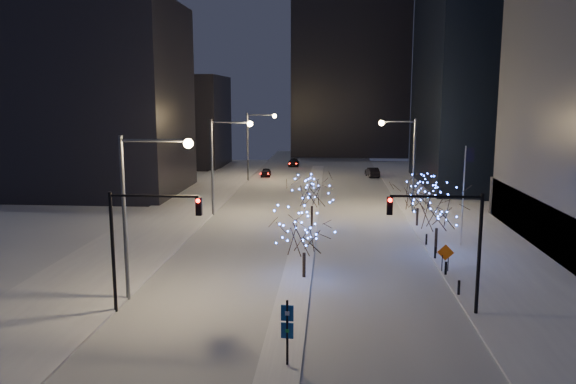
# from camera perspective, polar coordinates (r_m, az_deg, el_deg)

# --- Properties ---
(ground) EXTENTS (160.00, 160.00, 0.00)m
(ground) POSITION_cam_1_polar(r_m,az_deg,el_deg) (32.28, 0.13, -12.57)
(ground) COLOR silver
(ground) RESTS_ON ground
(road) EXTENTS (20.00, 130.00, 0.02)m
(road) POSITION_cam_1_polar(r_m,az_deg,el_deg) (65.99, 2.37, -1.07)
(road) COLOR #B5BBC5
(road) RESTS_ON ground
(median) EXTENTS (2.00, 80.00, 0.15)m
(median) POSITION_cam_1_polar(r_m,az_deg,el_deg) (61.07, 2.21, -1.87)
(median) COLOR silver
(median) RESTS_ON ground
(east_sidewalk) EXTENTS (10.00, 90.00, 0.15)m
(east_sidewalk) POSITION_cam_1_polar(r_m,az_deg,el_deg) (52.84, 18.30, -4.16)
(east_sidewalk) COLOR silver
(east_sidewalk) RESTS_ON ground
(west_sidewalk) EXTENTS (8.00, 90.00, 0.15)m
(west_sidewalk) POSITION_cam_1_polar(r_m,az_deg,el_deg) (53.76, -13.33, -3.70)
(west_sidewalk) COLOR silver
(west_sidewalk) RESTS_ON ground
(filler_west_near) EXTENTS (22.00, 18.00, 24.00)m
(filler_west_near) POSITION_cam_1_polar(r_m,az_deg,el_deg) (76.08, -19.27, 8.90)
(filler_west_near) COLOR black
(filler_west_near) RESTS_ON ground
(filler_west_far) EXTENTS (18.00, 16.00, 16.00)m
(filler_west_far) POSITION_cam_1_polar(r_m,az_deg,el_deg) (103.81, -11.50, 7.05)
(filler_west_far) COLOR black
(filler_west_far) RESTS_ON ground
(horizon_block) EXTENTS (24.00, 14.00, 42.00)m
(horizon_block) POSITION_cam_1_polar(r_m,az_deg,el_deg) (122.21, 6.31, 13.63)
(horizon_block) COLOR black
(horizon_block) RESTS_ON ground
(street_lamp_w_near) EXTENTS (4.40, 0.56, 10.00)m
(street_lamp_w_near) POSITION_cam_1_polar(r_m,az_deg,el_deg) (34.19, -14.72, -0.29)
(street_lamp_w_near) COLOR #595E66
(street_lamp_w_near) RESTS_ON ground
(street_lamp_w_mid) EXTENTS (4.40, 0.56, 10.00)m
(street_lamp_w_mid) POSITION_cam_1_polar(r_m,az_deg,el_deg) (58.18, -6.72, 3.90)
(street_lamp_w_mid) COLOR #595E66
(street_lamp_w_mid) RESTS_ON ground
(street_lamp_w_far) EXTENTS (4.40, 0.56, 10.00)m
(street_lamp_w_far) POSITION_cam_1_polar(r_m,az_deg,el_deg) (82.77, -3.40, 5.60)
(street_lamp_w_far) COLOR #595E66
(street_lamp_w_far) RESTS_ON ground
(street_lamp_east) EXTENTS (3.90, 0.56, 10.00)m
(street_lamp_east) POSITION_cam_1_polar(r_m,az_deg,el_deg) (60.61, 11.84, 3.94)
(street_lamp_east) COLOR #595E66
(street_lamp_east) RESTS_ON ground
(traffic_signal_west) EXTENTS (5.26, 0.43, 7.00)m
(traffic_signal_west) POSITION_cam_1_polar(r_m,az_deg,el_deg) (32.51, -14.90, -3.92)
(traffic_signal_west) COLOR black
(traffic_signal_west) RESTS_ON ground
(traffic_signal_east) EXTENTS (5.26, 0.43, 7.00)m
(traffic_signal_east) POSITION_cam_1_polar(r_m,az_deg,el_deg) (32.40, 16.28, -4.03)
(traffic_signal_east) COLOR black
(traffic_signal_east) RESTS_ON ground
(flagpoles) EXTENTS (1.35, 2.60, 8.00)m
(flagpoles) POSITION_cam_1_polar(r_m,az_deg,el_deg) (48.94, 17.50, 0.46)
(flagpoles) COLOR silver
(flagpoles) RESTS_ON east_sidewalk
(bollards) EXTENTS (0.16, 12.16, 0.90)m
(bollards) POSITION_cam_1_polar(r_m,az_deg,el_deg) (42.23, 15.21, -6.68)
(bollards) COLOR black
(bollards) RESTS_ON east_sidewalk
(car_near) EXTENTS (1.67, 3.81, 1.28)m
(car_near) POSITION_cam_1_polar(r_m,az_deg,el_deg) (87.83, -2.26, 2.00)
(car_near) COLOR black
(car_near) RESTS_ON ground
(car_mid) EXTENTS (2.17, 4.62, 1.47)m
(car_mid) POSITION_cam_1_polar(r_m,az_deg,el_deg) (88.34, 8.56, 2.00)
(car_mid) COLOR black
(car_mid) RESTS_ON ground
(car_far) EXTENTS (1.95, 4.59, 1.32)m
(car_far) POSITION_cam_1_polar(r_m,az_deg,el_deg) (101.11, 0.58, 3.01)
(car_far) COLOR black
(car_far) RESTS_ON ground
(holiday_tree_median_near) EXTENTS (5.37, 5.37, 5.08)m
(holiday_tree_median_near) POSITION_cam_1_polar(r_m,az_deg,el_deg) (37.63, 1.65, -3.95)
(holiday_tree_median_near) COLOR black
(holiday_tree_median_near) RESTS_ON median
(holiday_tree_median_far) EXTENTS (5.00, 5.00, 5.26)m
(holiday_tree_median_far) POSITION_cam_1_polar(r_m,az_deg,el_deg) (52.59, 2.45, 0.17)
(holiday_tree_median_far) COLOR black
(holiday_tree_median_far) RESTS_ON median
(holiday_tree_plaza_near) EXTENTS (5.90, 5.90, 5.73)m
(holiday_tree_plaza_near) POSITION_cam_1_polar(r_m,az_deg,el_deg) (44.87, 14.94, -1.46)
(holiday_tree_plaza_near) COLOR black
(holiday_tree_plaza_near) RESTS_ON east_sidewalk
(holiday_tree_plaza_far) EXTENTS (4.82, 4.82, 4.86)m
(holiday_tree_plaza_far) POSITION_cam_1_polar(r_m,az_deg,el_deg) (54.35, 13.08, -0.12)
(holiday_tree_plaza_far) COLOR black
(holiday_tree_plaza_far) RESTS_ON east_sidewalk
(wayfinding_sign) EXTENTS (0.57, 0.14, 3.22)m
(wayfinding_sign) POSITION_cam_1_polar(r_m,az_deg,el_deg) (25.97, -0.07, -13.52)
(wayfinding_sign) COLOR black
(wayfinding_sign) RESTS_ON ground
(construction_sign) EXTENTS (1.17, 0.18, 1.93)m
(construction_sign) POSITION_cam_1_polar(r_m,az_deg,el_deg) (40.93, 15.70, -6.18)
(construction_sign) COLOR black
(construction_sign) RESTS_ON east_sidewalk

